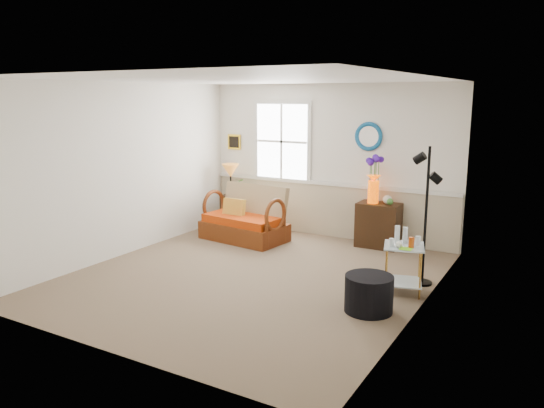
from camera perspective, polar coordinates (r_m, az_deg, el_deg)
The scene contains 19 objects.
floor at distance 7.23m, azimuth -2.22°, elevation -7.80°, with size 4.50×5.00×0.01m, color brown.
ceiling at distance 6.82m, azimuth -2.40°, elevation 13.28°, with size 4.50×5.00×0.01m, color white.
walls at distance 6.90m, azimuth -2.31°, elevation 2.43°, with size 4.51×5.01×2.60m.
wainscot at distance 9.22m, azimuth 5.98°, elevation -0.68°, with size 4.46×0.02×0.90m, color tan.
chair_rail at distance 9.12m, azimuth 6.02°, elevation 2.20°, with size 4.46×0.04×0.06m, color silver.
window at distance 9.44m, azimuth 1.07°, elevation 6.73°, with size 1.14×0.06×1.44m, color white, non-canonical shape.
picture at distance 9.98m, azimuth -4.07°, elevation 6.68°, with size 0.28×0.03×0.28m, color gold.
mirror at distance 8.78m, azimuth 10.37°, elevation 7.16°, with size 0.47×0.47×0.07m, color #1670A6.
loveseat at distance 8.91m, azimuth -3.03°, elevation -1.03°, with size 1.39×0.79×0.91m, color #6E340F, non-canonical shape.
throw_pillow at distance 8.98m, azimuth -4.12°, elevation -0.68°, with size 0.39×0.10×0.39m, color #CB6818, non-canonical shape.
lamp_stand at distance 9.83m, azimuth -4.29°, elevation -0.75°, with size 0.34×0.34×0.61m, color black, non-canonical shape.
table_lamp at distance 9.76m, azimuth -4.47°, elevation 2.66°, with size 0.31×0.31×0.57m, color #C57225, non-canonical shape.
potted_plant at distance 9.68m, azimuth -3.64°, elevation 1.65°, with size 0.29×0.32×0.25m, color #3F772F.
cabinet at distance 8.69m, azimuth 11.39°, elevation -2.23°, with size 0.67×0.43×0.72m, color black, non-canonical shape.
flower_vase at distance 8.53m, azimuth 10.88°, elevation 2.58°, with size 0.22×0.22×0.76m, color #F55100, non-canonical shape.
side_table at distance 6.77m, azimuth 13.91°, elevation -6.80°, with size 0.47×0.47×0.60m, color #AF7D2F, non-canonical shape.
tabletop_items at distance 6.64m, azimuth 14.08°, elevation -3.47°, with size 0.37×0.37×0.22m, color silver, non-canonical shape.
floor_lamp at distance 6.98m, azimuth 16.21°, elevation -1.32°, with size 0.26×0.26×1.79m, color black, non-canonical shape.
ottoman at distance 6.15m, azimuth 10.37°, elevation -9.46°, with size 0.55×0.55×0.42m, color black.
Camera 1 is at (3.64, -5.76, 2.40)m, focal length 35.00 mm.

